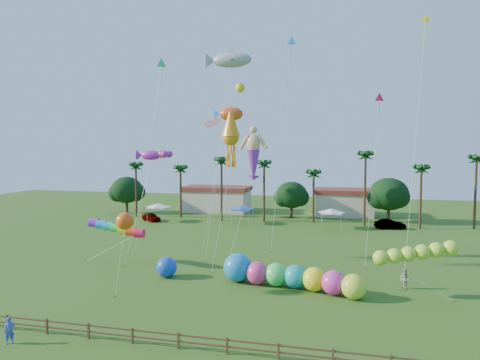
% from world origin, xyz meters
% --- Properties ---
extents(ground, '(160.00, 160.00, 0.00)m').
position_xyz_m(ground, '(0.00, 0.00, 0.00)').
color(ground, '#285116').
rests_on(ground, ground).
extents(tree_line, '(69.46, 8.91, 11.00)m').
position_xyz_m(tree_line, '(3.57, 44.00, 4.28)').
color(tree_line, '#3A2819').
rests_on(tree_line, ground).
extents(buildings_row, '(35.00, 7.00, 4.00)m').
position_xyz_m(buildings_row, '(-3.09, 50.00, 2.00)').
color(buildings_row, beige).
rests_on(buildings_row, ground).
extents(tent_row, '(31.00, 4.00, 0.60)m').
position_xyz_m(tent_row, '(-6.00, 36.33, 2.75)').
color(tent_row, white).
rests_on(tent_row, ground).
extents(fence, '(36.12, 0.12, 1.00)m').
position_xyz_m(fence, '(0.00, -6.00, 0.61)').
color(fence, brown).
rests_on(fence, ground).
extents(car_a, '(4.22, 3.63, 1.37)m').
position_xyz_m(car_a, '(-21.44, 36.26, 0.69)').
color(car_a, '#4C4C54').
rests_on(car_a, ground).
extents(car_b, '(4.62, 2.32, 1.46)m').
position_xyz_m(car_b, '(16.60, 37.63, 0.73)').
color(car_b, '#4C4C54').
rests_on(car_b, ground).
extents(spectator_a, '(0.72, 0.67, 1.65)m').
position_xyz_m(spectator_a, '(-10.29, -7.74, 0.82)').
color(spectator_a, '#334CB5').
rests_on(spectator_a, ground).
extents(spectator_b, '(1.04, 1.04, 1.70)m').
position_xyz_m(spectator_b, '(14.70, 8.73, 0.85)').
color(spectator_b, '#AEA291').
rests_on(spectator_b, ground).
extents(caterpillar_inflatable, '(12.57, 4.88, 2.58)m').
position_xyz_m(caterpillar_inflatable, '(4.82, 6.71, 1.08)').
color(caterpillar_inflatable, '#D6387E').
rests_on(caterpillar_inflatable, ground).
extents(blue_ball, '(1.91, 1.91, 1.91)m').
position_xyz_m(blue_ball, '(-6.38, 7.28, 0.96)').
color(blue_ball, blue).
rests_on(blue_ball, ground).
extents(rainbow_tube, '(8.49, 1.71, 3.95)m').
position_xyz_m(rainbow_tube, '(-12.01, 9.75, 3.49)').
color(rainbow_tube, '#DD1847').
rests_on(rainbow_tube, ground).
extents(green_worm, '(8.88, 1.81, 3.94)m').
position_xyz_m(green_worm, '(12.46, 6.16, 3.22)').
color(green_worm, '#A4DB30').
rests_on(green_worm, ground).
extents(orange_ball_kite, '(1.72, 2.12, 6.74)m').
position_xyz_m(orange_ball_kite, '(-7.93, 2.45, 6.00)').
color(orange_ball_kite, '#E45412').
rests_on(orange_ball_kite, ground).
extents(merman_kite, '(3.34, 5.61, 13.94)m').
position_xyz_m(merman_kite, '(-0.10, 16.82, 11.07)').
color(merman_kite, '#E0B17F').
rests_on(merman_kite, ground).
extents(fish_kite, '(4.48, 7.28, 16.89)m').
position_xyz_m(fish_kite, '(-3.22, 19.17, 15.99)').
color(fish_kite, '#CF4817').
rests_on(fish_kite, ground).
extents(shark_kite, '(6.81, 8.60, 23.86)m').
position_xyz_m(shark_kite, '(-3.75, 21.71, 22.71)').
color(shark_kite, '#939CA1').
rests_on(shark_kite, ground).
extents(squid_kite, '(2.23, 4.54, 15.76)m').
position_xyz_m(squid_kite, '(-1.62, 12.77, 13.09)').
color(squid_kite, orange).
rests_on(squid_kite, ground).
extents(lobster_kite, '(4.15, 4.95, 12.06)m').
position_xyz_m(lobster_kite, '(-10.64, 13.37, 11.28)').
color(lobster_kite, '#B024B5').
rests_on(lobster_kite, ground).
extents(delta_kite_red, '(2.08, 4.95, 17.93)m').
position_xyz_m(delta_kite_red, '(13.13, 18.82, 17.03)').
color(delta_kite_red, '#EF1A44').
rests_on(delta_kite_red, ground).
extents(delta_kite_yellow, '(2.50, 4.86, 24.14)m').
position_xyz_m(delta_kite_yellow, '(16.42, 12.89, 22.85)').
color(delta_kite_yellow, yellow).
rests_on(delta_kite_yellow, ground).
extents(delta_kite_green, '(2.44, 4.77, 22.85)m').
position_xyz_m(delta_kite_green, '(-11.99, 19.45, 21.86)').
color(delta_kite_green, '#2DC368').
rests_on(delta_kite_green, ground).
extents(delta_kite_blue, '(2.35, 5.13, 25.69)m').
position_xyz_m(delta_kite_blue, '(3.12, 23.76, 24.62)').
color(delta_kite_blue, '#187FDC').
rests_on(delta_kite_blue, ground).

